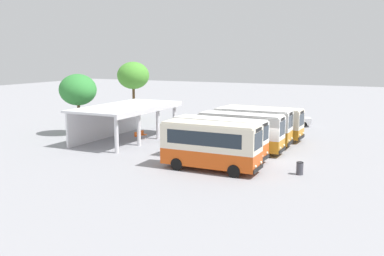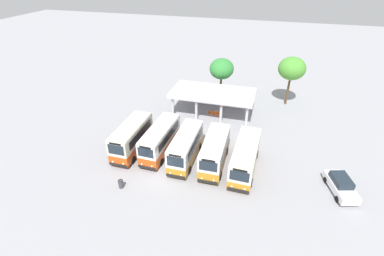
{
  "view_description": "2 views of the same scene",
  "coord_description": "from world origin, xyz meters",
  "px_view_note": "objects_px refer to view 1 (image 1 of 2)",
  "views": [
    {
      "loc": [
        -32.93,
        -8.91,
        8.22
      ],
      "look_at": [
        -0.1,
        6.85,
        2.07
      ],
      "focal_mm": 40.43,
      "sensor_mm": 36.0,
      "label": 1
    },
    {
      "loc": [
        9.03,
        -21.14,
        19.52
      ],
      "look_at": [
        1.34,
        5.97,
        2.43
      ],
      "focal_mm": 26.22,
      "sensor_mm": 36.0,
      "label": 2
    }
  ],
  "objects_px": {
    "waiting_chair_second_from_end": "(140,135)",
    "litter_bin_apron": "(300,168)",
    "city_bus_middle_cream": "(241,131)",
    "city_bus_fourth_amber": "(253,125)",
    "city_bus_fifth_blue": "(262,122)",
    "city_bus_second_in_row": "(219,137)",
    "parked_car_flank": "(292,119)",
    "waiting_chair_end_by_column": "(137,136)",
    "city_bus_nearest_orange": "(211,144)",
    "waiting_chair_middle_seat": "(143,134)"
  },
  "relations": [
    {
      "from": "city_bus_nearest_orange",
      "to": "city_bus_second_in_row",
      "type": "relative_size",
      "value": 0.94
    },
    {
      "from": "city_bus_second_in_row",
      "to": "litter_bin_apron",
      "type": "relative_size",
      "value": 8.5
    },
    {
      "from": "city_bus_fourth_amber",
      "to": "city_bus_fifth_blue",
      "type": "relative_size",
      "value": 0.89
    },
    {
      "from": "city_bus_nearest_orange",
      "to": "city_bus_middle_cream",
      "type": "xyz_separation_m",
      "value": [
        6.5,
        0.01,
        -0.06
      ]
    },
    {
      "from": "city_bus_fifth_blue",
      "to": "city_bus_second_in_row",
      "type": "bearing_deg",
      "value": 176.63
    },
    {
      "from": "city_bus_fourth_amber",
      "to": "waiting_chair_end_by_column",
      "type": "bearing_deg",
      "value": 105.04
    },
    {
      "from": "city_bus_nearest_orange",
      "to": "city_bus_fifth_blue",
      "type": "bearing_deg",
      "value": 0.35
    },
    {
      "from": "parked_car_flank",
      "to": "city_bus_nearest_orange",
      "type": "bearing_deg",
      "value": 178.06
    },
    {
      "from": "city_bus_middle_cream",
      "to": "waiting_chair_second_from_end",
      "type": "xyz_separation_m",
      "value": [
        0.92,
        10.76,
        -1.32
      ]
    },
    {
      "from": "city_bus_fifth_blue",
      "to": "waiting_chair_second_from_end",
      "type": "relative_size",
      "value": 9.31
    },
    {
      "from": "city_bus_fifth_blue",
      "to": "waiting_chair_second_from_end",
      "type": "xyz_separation_m",
      "value": [
        -5.59,
        10.69,
        -1.23
      ]
    },
    {
      "from": "city_bus_middle_cream",
      "to": "litter_bin_apron",
      "type": "height_order",
      "value": "city_bus_middle_cream"
    },
    {
      "from": "city_bus_nearest_orange",
      "to": "parked_car_flank",
      "type": "relative_size",
      "value": 1.57
    },
    {
      "from": "waiting_chair_end_by_column",
      "to": "waiting_chair_middle_seat",
      "type": "xyz_separation_m",
      "value": [
        1.1,
        -0.04,
        0.0
      ]
    },
    {
      "from": "city_bus_middle_cream",
      "to": "waiting_chair_end_by_column",
      "type": "distance_m",
      "value": 10.82
    },
    {
      "from": "city_bus_fifth_blue",
      "to": "waiting_chair_end_by_column",
      "type": "height_order",
      "value": "city_bus_fifth_blue"
    },
    {
      "from": "city_bus_nearest_orange",
      "to": "waiting_chair_middle_seat",
      "type": "height_order",
      "value": "city_bus_nearest_orange"
    },
    {
      "from": "city_bus_second_in_row",
      "to": "city_bus_fourth_amber",
      "type": "bearing_deg",
      "value": -5.75
    },
    {
      "from": "parked_car_flank",
      "to": "waiting_chair_end_by_column",
      "type": "relative_size",
      "value": 5.33
    },
    {
      "from": "waiting_chair_second_from_end",
      "to": "parked_car_flank",
      "type": "bearing_deg",
      "value": -37.64
    },
    {
      "from": "waiting_chair_second_from_end",
      "to": "litter_bin_apron",
      "type": "relative_size",
      "value": 0.96
    },
    {
      "from": "parked_car_flank",
      "to": "litter_bin_apron",
      "type": "relative_size",
      "value": 5.09
    },
    {
      "from": "city_bus_nearest_orange",
      "to": "waiting_chair_end_by_column",
      "type": "relative_size",
      "value": 8.37
    },
    {
      "from": "waiting_chair_end_by_column",
      "to": "city_bus_middle_cream",
      "type": "bearing_deg",
      "value": -91.95
    },
    {
      "from": "city_bus_second_in_row",
      "to": "city_bus_middle_cream",
      "type": "distance_m",
      "value": 3.32
    },
    {
      "from": "parked_car_flank",
      "to": "waiting_chair_end_by_column",
      "type": "height_order",
      "value": "parked_car_flank"
    },
    {
      "from": "city_bus_middle_cream",
      "to": "city_bus_second_in_row",
      "type": "bearing_deg",
      "value": 168.75
    },
    {
      "from": "parked_car_flank",
      "to": "waiting_chair_second_from_end",
      "type": "height_order",
      "value": "parked_car_flank"
    },
    {
      "from": "waiting_chair_second_from_end",
      "to": "city_bus_nearest_orange",
      "type": "bearing_deg",
      "value": -124.57
    },
    {
      "from": "city_bus_second_in_row",
      "to": "waiting_chair_end_by_column",
      "type": "relative_size",
      "value": 8.9
    },
    {
      "from": "parked_car_flank",
      "to": "litter_bin_apron",
      "type": "distance_m",
      "value": 21.4
    },
    {
      "from": "city_bus_second_in_row",
      "to": "waiting_chair_second_from_end",
      "type": "distance_m",
      "value": 11.01
    },
    {
      "from": "city_bus_second_in_row",
      "to": "city_bus_middle_cream",
      "type": "bearing_deg",
      "value": -11.25
    },
    {
      "from": "parked_car_flank",
      "to": "waiting_chair_middle_seat",
      "type": "distance_m",
      "value": 18.39
    },
    {
      "from": "parked_car_flank",
      "to": "litter_bin_apron",
      "type": "xyz_separation_m",
      "value": [
        -20.73,
        -5.3,
        -0.37
      ]
    },
    {
      "from": "city_bus_fourth_amber",
      "to": "litter_bin_apron",
      "type": "height_order",
      "value": "city_bus_fourth_amber"
    },
    {
      "from": "city_bus_nearest_orange",
      "to": "city_bus_middle_cream",
      "type": "distance_m",
      "value": 6.5
    },
    {
      "from": "city_bus_nearest_orange",
      "to": "waiting_chair_middle_seat",
      "type": "xyz_separation_m",
      "value": [
        7.97,
        10.69,
        -1.39
      ]
    },
    {
      "from": "city_bus_fourth_amber",
      "to": "city_bus_fifth_blue",
      "type": "bearing_deg",
      "value": 1.41
    },
    {
      "from": "city_bus_nearest_orange",
      "to": "city_bus_middle_cream",
      "type": "height_order",
      "value": "city_bus_nearest_orange"
    },
    {
      "from": "city_bus_fourth_amber",
      "to": "city_bus_middle_cream",
      "type": "bearing_deg",
      "value": 179.86
    },
    {
      "from": "waiting_chair_second_from_end",
      "to": "waiting_chair_middle_seat",
      "type": "xyz_separation_m",
      "value": [
        0.55,
        -0.07,
        0.0
      ]
    },
    {
      "from": "waiting_chair_end_by_column",
      "to": "waiting_chair_second_from_end",
      "type": "bearing_deg",
      "value": 2.67
    },
    {
      "from": "city_bus_middle_cream",
      "to": "city_bus_fourth_amber",
      "type": "relative_size",
      "value": 1.02
    },
    {
      "from": "city_bus_fourth_amber",
      "to": "parked_car_flank",
      "type": "distance_m",
      "value": 12.67
    },
    {
      "from": "city_bus_second_in_row",
      "to": "waiting_chair_end_by_column",
      "type": "bearing_deg",
      "value": 70.27
    },
    {
      "from": "city_bus_fourth_amber",
      "to": "litter_bin_apron",
      "type": "xyz_separation_m",
      "value": [
        -8.13,
        -6.05,
        -1.4
      ]
    },
    {
      "from": "city_bus_fourth_amber",
      "to": "parked_car_flank",
      "type": "height_order",
      "value": "city_bus_fourth_amber"
    },
    {
      "from": "city_bus_second_in_row",
      "to": "waiting_chair_second_from_end",
      "type": "relative_size",
      "value": 8.9
    },
    {
      "from": "city_bus_second_in_row",
      "to": "city_bus_nearest_orange",
      "type": "bearing_deg",
      "value": -168.64
    }
  ]
}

